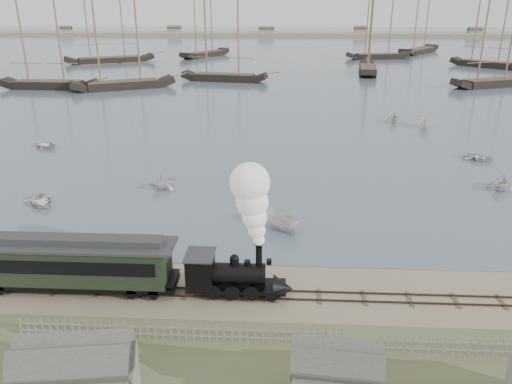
{
  "coord_description": "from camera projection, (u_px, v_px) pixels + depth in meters",
  "views": [
    {
      "loc": [
        -0.75,
        -30.84,
        18.73
      ],
      "look_at": [
        -2.82,
        8.25,
        3.5
      ],
      "focal_mm": 35.0,
      "sensor_mm": 36.0,
      "label": 1
    }
  ],
  "objects": [
    {
      "name": "ground",
      "position": [
        289.0,
        280.0,
        35.45
      ],
      "size": [
        600.0,
        600.0,
        0.0
      ],
      "primitive_type": "plane",
      "color": "tan",
      "rests_on": "ground"
    },
    {
      "name": "harbor_water",
      "position": [
        285.0,
        50.0,
        193.65
      ],
      "size": [
        600.0,
        336.0,
        0.06
      ],
      "primitive_type": "cube",
      "color": "#475666",
      "rests_on": "ground"
    },
    {
      "name": "rail_track",
      "position": [
        290.0,
        296.0,
        33.58
      ],
      "size": [
        120.0,
        1.8,
        0.16
      ],
      "color": "#3C2921",
      "rests_on": "ground"
    },
    {
      "name": "picket_fence_west",
      "position": [
        180.0,
        340.0,
        29.26
      ],
      "size": [
        19.0,
        0.1,
        1.2
      ],
      "primitive_type": null,
      "color": "gray",
      "rests_on": "ground"
    },
    {
      "name": "far_spit",
      "position": [
        285.0,
        36.0,
        268.12
      ],
      "size": [
        500.0,
        20.0,
        1.8
      ],
      "primitive_type": "cube",
      "color": "tan",
      "rests_on": "ground"
    },
    {
      "name": "locomotive",
      "position": [
        248.0,
        240.0,
        32.24
      ],
      "size": [
        7.14,
        2.67,
        8.9
      ],
      "color": "black",
      "rests_on": "ground"
    },
    {
      "name": "passenger_coach",
      "position": [
        69.0,
        261.0,
        33.52
      ],
      "size": [
        14.54,
        2.8,
        3.53
      ],
      "color": "black",
      "rests_on": "ground"
    },
    {
      "name": "beached_dinghy",
      "position": [
        110.0,
        270.0,
        36.03
      ],
      "size": [
        3.14,
        4.05,
        0.77
      ],
      "primitive_type": "imported",
      "rotation": [
        0.0,
        0.0,
        1.71
      ],
      "color": "silver",
      "rests_on": "ground"
    },
    {
      "name": "rowboat_0",
      "position": [
        40.0,
        201.0,
        48.22
      ],
      "size": [
        4.7,
        4.54,
        0.79
      ],
      "primitive_type": "imported",
      "rotation": [
        0.0,
        0.0,
        0.68
      ],
      "color": "silver",
      "rests_on": "harbor_water"
    },
    {
      "name": "rowboat_1",
      "position": [
        163.0,
        181.0,
        52.21
      ],
      "size": [
        4.16,
        4.18,
        1.67
      ],
      "primitive_type": "imported",
      "rotation": [
        0.0,
        0.0,
        2.33
      ],
      "color": "silver",
      "rests_on": "harbor_water"
    },
    {
      "name": "rowboat_2",
      "position": [
        281.0,
        221.0,
        42.94
      ],
      "size": [
        3.82,
        3.78,
        1.51
      ],
      "primitive_type": "imported",
      "rotation": [
        0.0,
        0.0,
        3.91
      ],
      "color": "silver",
      "rests_on": "harbor_water"
    },
    {
      "name": "rowboat_3",
      "position": [
        478.0,
        157.0,
        61.52
      ],
      "size": [
        4.26,
        4.51,
        0.76
      ],
      "primitive_type": "imported",
      "rotation": [
        0.0,
        0.0,
        0.96
      ],
      "color": "silver",
      "rests_on": "harbor_water"
    },
    {
      "name": "rowboat_4",
      "position": [
        502.0,
        182.0,
        51.88
      ],
      "size": [
        4.28,
        4.21,
        1.71
      ],
      "primitive_type": "imported",
      "rotation": [
        0.0,
        0.0,
        5.62
      ],
      "color": "silver",
      "rests_on": "harbor_water"
    },
    {
      "name": "rowboat_5",
      "position": [
        425.0,
        123.0,
        76.76
      ],
      "size": [
        4.03,
        2.21,
        1.47
      ],
      "primitive_type": "imported",
      "rotation": [
        0.0,
        0.0,
        2.93
      ],
      "color": "silver",
      "rests_on": "harbor_water"
    },
    {
      "name": "rowboat_6",
      "position": [
        44.0,
        144.0,
        66.91
      ],
      "size": [
        4.23,
        4.58,
        0.77
      ],
      "primitive_type": "imported",
      "rotation": [
        0.0,
        0.0,
        4.16
      ],
      "color": "silver",
      "rests_on": "harbor_water"
    },
    {
      "name": "rowboat_7",
      "position": [
        394.0,
        117.0,
        79.97
      ],
      "size": [
        3.79,
        3.41,
        1.77
      ],
      "primitive_type": "imported",
      "rotation": [
        0.0,
        0.0,
        6.12
      ],
      "color": "silver",
      "rests_on": "harbor_water"
    },
    {
      "name": "schooner_0",
      "position": [
        43.0,
        42.0,
        106.8
      ],
      "size": [
        21.18,
        5.32,
        20.0
      ],
      "primitive_type": null,
      "rotation": [
        0.0,
        0.0,
        -0.02
      ],
      "color": "black",
      "rests_on": "harbor_water"
    },
    {
      "name": "schooner_1",
      "position": [
        119.0,
        42.0,
        106.75
      ],
      "size": [
        22.34,
        14.7,
        20.0
      ],
      "primitive_type": null,
      "rotation": [
        0.0,
        0.0,
        0.47
      ],
      "color": "black",
      "rests_on": "harbor_water"
    },
    {
      "name": "schooner_2",
      "position": [
        223.0,
        38.0,
        116.94
      ],
      "size": [
        21.22,
        8.02,
        20.0
      ],
      "primitive_type": null,
      "rotation": [
        0.0,
        0.0,
        -0.16
      ],
      "color": "black",
      "rests_on": "harbor_water"
    },
    {
      "name": "schooner_3",
      "position": [
        370.0,
        34.0,
        129.58
      ],
      "size": [
        7.31,
        20.87,
        20.0
      ],
      "primitive_type": null,
      "rotation": [
        0.0,
        0.0,
        1.44
      ],
      "color": "black",
      "rests_on": "harbor_water"
    },
    {
      "name": "schooner_4",
      "position": [
        499.0,
        41.0,
        109.1
      ],
      "size": [
        20.43,
        11.87,
        20.0
      ],
      "primitive_type": null,
      "rotation": [
        0.0,
        0.0,
        0.38
      ],
      "color": "black",
      "rests_on": "harbor_water"
    },
    {
      "name": "schooner_5",
      "position": [
        491.0,
        31.0,
        141.22
      ],
      "size": [
        17.74,
        16.92,
        20.0
      ],
      "primitive_type": null,
      "rotation": [
        0.0,
        0.0,
        -0.75
      ],
      "color": "black",
      "rests_on": "harbor_water"
    },
    {
      "name": "schooner_6",
      "position": [
        107.0,
        29.0,
        151.44
      ],
      "size": [
        26.94,
        17.0,
        20.0
      ],
      "primitive_type": null,
      "rotation": [
        0.0,
        0.0,
        0.44
      ],
      "color": "black",
      "rests_on": "harbor_water"
    },
    {
      "name": "schooner_7",
      "position": [
        204.0,
        26.0,
        166.85
      ],
      "size": [
        15.61,
        21.07,
        20.0
      ],
      "primitive_type": null,
      "rotation": [
        0.0,
        0.0,
        1.02
      ],
      "color": "black",
      "rests_on": "harbor_water"
    },
    {
      "name": "schooner_8",
      "position": [
        380.0,
        27.0,
        160.75
      ],
      "size": [
        21.17,
        8.54,
        20.0
      ],
      "primitive_type": null,
      "rotation": [
        0.0,
        0.0,
        0.19
      ],
      "color": "black",
      "rests_on": "harbor_water"
    },
    {
      "name": "schooner_9",
      "position": [
        422.0,
        24.0,
        178.12
      ],
      "size": [
        19.72,
        23.85,
        20.0
      ],
      "primitive_type": null,
      "rotation": [
        0.0,
        0.0,
        0.94
      ],
      "color": "black",
      "rests_on": "harbor_water"
    }
  ]
}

